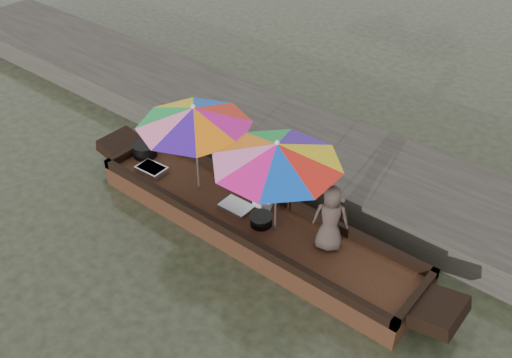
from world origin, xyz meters
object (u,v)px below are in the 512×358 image
Objects in this scene: tray_scallop at (236,207)px; supply_bag at (263,199)px; umbrella_stern at (276,187)px; vendor at (331,218)px; cooking_pot at (145,150)px; boat_hull at (252,225)px; charcoal_grill at (261,220)px; tray_crayfish at (152,169)px; umbrella_bow at (196,149)px.

supply_bag is (0.29, 0.31, 0.10)m from tray_scallop.
vendor is at bearing 11.81° from umbrella_stern.
tray_scallop is at bearing -179.44° from umbrella_stern.
tray_scallop is 1.68m from vendor.
supply_bag reaches higher than cooking_pot.
cooking_pot is 2.22m from tray_scallop.
vendor is at bearing 7.74° from boat_hull.
charcoal_grill is (0.54, -0.06, 0.05)m from tray_scallop.
vendor is at bearing 12.76° from charcoal_grill.
tray_crayfish is 2.11m from supply_bag.
supply_bag is (-0.02, 0.31, 0.30)m from boat_hull.
tray_crayfish is 1.77× the size of supply_bag.
supply_bag is 0.27× the size of vendor.
cooking_pot is at bearing -175.30° from supply_bag.
charcoal_grill is at bearing -5.88° from tray_scallop.
vendor is (1.30, -0.13, 0.40)m from supply_bag.
cooking_pot is 2.52m from supply_bag.
cooking_pot reaches higher than charcoal_grill.
boat_hull is 0.37m from tray_scallop.
cooking_pot is at bearing 175.93° from umbrella_bow.
cooking_pot is 1.56m from umbrella_bow.
tray_crayfish is 1.77m from tray_scallop.
tray_crayfish is at bearing -21.50° from vendor.
tray_crayfish is 3.40m from vendor.
boat_hull is 2.55m from cooking_pot.
cooking_pot is 3.05m from umbrella_stern.
umbrella_stern is (2.52, 0.17, 0.73)m from tray_crayfish.
umbrella_bow reaches higher than tray_scallop.
tray_scallop is at bearing 5.21° from tray_crayfish.
cooking_pot is 1.50× the size of supply_bag.
umbrella_bow is at bearing 180.00° from umbrella_stern.
tray_crayfish is (-2.07, -0.17, 0.22)m from boat_hull.
umbrella_bow is at bearing 9.99° from tray_crayfish.
tray_crayfish is at bearing -176.19° from umbrella_stern.
tray_crayfish reaches higher than tray_scallop.
vendor is 0.56× the size of umbrella_stern.
tray_crayfish is 2.31m from charcoal_grill.
umbrella_bow is at bearing 179.47° from tray_scallop.
umbrella_bow is (0.95, 0.17, 0.73)m from tray_crayfish.
cooking_pot is at bearing 178.07° from umbrella_stern.
tray_crayfish is 1.50× the size of charcoal_grill.
supply_bag is 1.31m from umbrella_bow.
tray_crayfish is 0.28× the size of umbrella_bow.
cooking_pot is 0.23× the size of umbrella_bow.
vendor is (3.81, 0.07, 0.42)m from cooking_pot.
vendor is at bearing 4.14° from umbrella_bow.
cooking_pot is at bearing 176.61° from charcoal_grill.
vendor is (1.59, 0.18, 0.50)m from tray_scallop.
boat_hull is 5.28× the size of vendor.
boat_hull is 16.86× the size of charcoal_grill.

